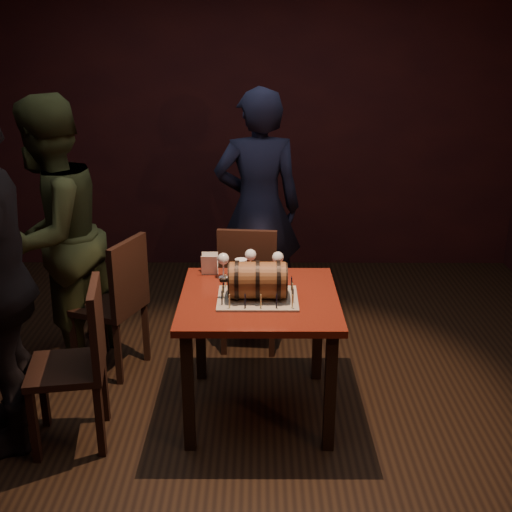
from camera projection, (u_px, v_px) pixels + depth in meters
name	position (u px, v px, depth m)	size (l,w,h in m)	color
room_shell	(243.00, 182.00, 3.50)	(5.04, 5.04, 2.80)	black
pub_table	(259.00, 314.00, 3.69)	(0.90, 0.90, 0.75)	#4D140C
cake_board	(258.00, 298.00, 3.61)	(0.45, 0.35, 0.01)	gray
barrel_cake	(258.00, 280.00, 3.57)	(0.38, 0.22, 0.22)	brown
birthday_candles	(258.00, 291.00, 3.59)	(0.40, 0.30, 0.09)	#DBD183
wine_glass_left	(223.00, 260.00, 3.88)	(0.07, 0.07, 0.16)	silver
wine_glass_mid	(251.00, 256.00, 3.94)	(0.07, 0.07, 0.16)	silver
wine_glass_right	(278.00, 259.00, 3.90)	(0.07, 0.07, 0.16)	silver
pint_of_ale	(241.00, 272.00, 3.82)	(0.07, 0.07, 0.15)	silver
menu_card	(210.00, 264.00, 3.95)	(0.10, 0.05, 0.13)	white
chair_back	(249.00, 282.00, 4.46)	(0.43, 0.43, 0.93)	black
chair_left_rear	(118.00, 298.00, 4.20)	(0.52, 0.52, 0.93)	black
chair_left_front	(80.00, 356.00, 3.46)	(0.46, 0.46, 0.93)	black
person_back	(258.00, 209.00, 4.83)	(0.66, 0.43, 1.80)	black
person_left_rear	(51.00, 237.00, 4.17)	(0.88, 0.69, 1.82)	#3C4221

